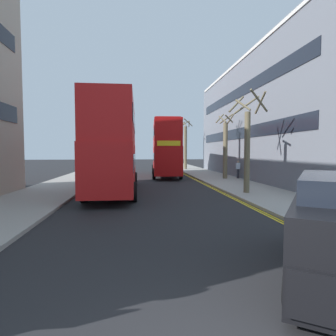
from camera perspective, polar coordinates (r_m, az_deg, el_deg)
name	(u,v)px	position (r m, az deg, el deg)	size (l,w,h in m)	color
sidewalk_right	(248,189)	(20.20, 15.65, -3.97)	(4.00, 80.00, 0.14)	#9E9991
sidewalk_left	(50,191)	(19.58, -22.55, -4.33)	(4.00, 80.00, 0.14)	#9E9991
kerb_line_outer	(227,194)	(17.64, 11.69, -5.19)	(0.10, 56.00, 0.01)	yellow
kerb_line_inner	(224,194)	(17.59, 11.20, -5.20)	(0.10, 56.00, 0.01)	yellow
double_decker_bus_away	(114,144)	(18.08, -10.71, 4.65)	(2.81, 10.81, 5.64)	red
double_decker_bus_oncoming	(166,147)	(29.76, -0.50, 4.18)	(3.15, 10.90, 5.64)	#B20F0F
pedestrian_far	(238,169)	(26.75, 13.83, -0.21)	(0.34, 0.22, 1.62)	#2D2D38
street_tree_near	(225,148)	(26.43, 11.39, 4.04)	(1.75, 1.58, 5.94)	#6B6047
street_tree_mid	(185,146)	(39.82, 3.50, 4.48)	(1.97, 1.82, 6.94)	#6B6047
street_tree_far	(247,144)	(17.60, 15.60, 4.70)	(2.24, 2.26, 5.92)	#6B6047
townhouse_terrace_right	(287,120)	(30.26, 22.76, 8.80)	(10.08, 28.00, 11.22)	slate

